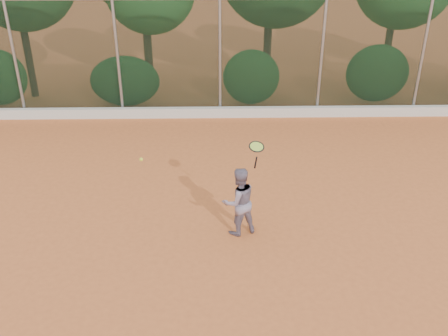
{
  "coord_description": "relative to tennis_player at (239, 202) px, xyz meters",
  "views": [
    {
      "loc": [
        -0.17,
        -7.51,
        5.68
      ],
      "look_at": [
        0.0,
        1.0,
        1.25
      ],
      "focal_mm": 40.0,
      "sensor_mm": 36.0,
      "label": 1
    }
  ],
  "objects": [
    {
      "name": "tennis_player",
      "position": [
        0.0,
        0.0,
        0.0
      ],
      "size": [
        0.83,
        0.75,
        1.4
      ],
      "primitive_type": "imported",
      "rotation": [
        0.0,
        0.0,
        3.52
      ],
      "color": "slate",
      "rests_on": "ground"
    },
    {
      "name": "chainlink_fence",
      "position": [
        -0.28,
        6.34,
        1.16
      ],
      "size": [
        24.09,
        0.09,
        3.5
      ],
      "color": "black",
      "rests_on": "ground"
    },
    {
      "name": "ground",
      "position": [
        -0.28,
        -0.66,
        -0.7
      ],
      "size": [
        80.0,
        80.0,
        0.0
      ],
      "primitive_type": "plane",
      "color": "#C3612E",
      "rests_on": "ground"
    },
    {
      "name": "tennis_racket",
      "position": [
        0.29,
        -0.12,
        1.18
      ],
      "size": [
        0.33,
        0.32,
        0.55
      ],
      "color": "black",
      "rests_on": "ground"
    },
    {
      "name": "concrete_curb",
      "position": [
        -0.28,
        6.16,
        -0.55
      ],
      "size": [
        24.0,
        0.2,
        0.3
      ],
      "primitive_type": "cube",
      "color": "beige",
      "rests_on": "ground"
    },
    {
      "name": "tennis_ball_in_flight",
      "position": [
        -1.74,
        -0.35,
        1.1
      ],
      "size": [
        0.07,
        0.07,
        0.07
      ],
      "color": "gold",
      "rests_on": "ground"
    }
  ]
}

